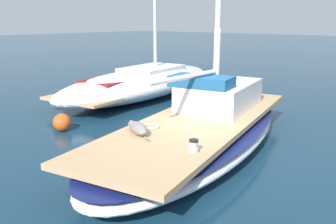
{
  "coord_description": "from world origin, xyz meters",
  "views": [
    {
      "loc": [
        4.24,
        -5.96,
        2.68
      ],
      "look_at": [
        0.0,
        -1.0,
        1.01
      ],
      "focal_mm": 38.69,
      "sensor_mm": 36.0,
      "label": 1
    }
  ],
  "objects_px": {
    "sailboat_main": "(199,134)",
    "dog_grey": "(138,128)",
    "deck_winch": "(194,146)",
    "mooring_buoy": "(62,122)",
    "coiled_rope": "(151,126)",
    "moored_boat_port_side": "(142,82)"
  },
  "relations": [
    {
      "from": "sailboat_main",
      "to": "mooring_buoy",
      "type": "height_order",
      "value": "sailboat_main"
    },
    {
      "from": "sailboat_main",
      "to": "mooring_buoy",
      "type": "bearing_deg",
      "value": -161.11
    },
    {
      "from": "deck_winch",
      "to": "moored_boat_port_side",
      "type": "height_order",
      "value": "moored_boat_port_side"
    },
    {
      "from": "dog_grey",
      "to": "coiled_rope",
      "type": "relative_size",
      "value": 2.79
    },
    {
      "from": "mooring_buoy",
      "to": "sailboat_main",
      "type": "bearing_deg",
      "value": 18.89
    },
    {
      "from": "dog_grey",
      "to": "moored_boat_port_side",
      "type": "bearing_deg",
      "value": 133.73
    },
    {
      "from": "sailboat_main",
      "to": "deck_winch",
      "type": "xyz_separation_m",
      "value": [
        1.07,
        -1.64,
        0.42
      ]
    },
    {
      "from": "sailboat_main",
      "to": "coiled_rope",
      "type": "relative_size",
      "value": 23.44
    },
    {
      "from": "deck_winch",
      "to": "moored_boat_port_side",
      "type": "xyz_separation_m",
      "value": [
        -5.81,
        4.78,
        -0.23
      ]
    },
    {
      "from": "coiled_rope",
      "to": "deck_winch",
      "type": "bearing_deg",
      "value": -21.13
    },
    {
      "from": "sailboat_main",
      "to": "moored_boat_port_side",
      "type": "xyz_separation_m",
      "value": [
        -4.74,
        3.14,
        0.19
      ]
    },
    {
      "from": "coiled_rope",
      "to": "sailboat_main",
      "type": "bearing_deg",
      "value": 72.17
    },
    {
      "from": "deck_winch",
      "to": "mooring_buoy",
      "type": "bearing_deg",
      "value": 173.55
    },
    {
      "from": "coiled_rope",
      "to": "moored_boat_port_side",
      "type": "xyz_separation_m",
      "value": [
        -4.39,
        4.23,
        -0.16
      ]
    },
    {
      "from": "mooring_buoy",
      "to": "moored_boat_port_side",
      "type": "bearing_deg",
      "value": 108.19
    },
    {
      "from": "dog_grey",
      "to": "moored_boat_port_side",
      "type": "relative_size",
      "value": 0.11
    },
    {
      "from": "deck_winch",
      "to": "mooring_buoy",
      "type": "height_order",
      "value": "deck_winch"
    },
    {
      "from": "deck_winch",
      "to": "moored_boat_port_side",
      "type": "distance_m",
      "value": 7.52
    },
    {
      "from": "sailboat_main",
      "to": "dog_grey",
      "type": "bearing_deg",
      "value": -100.05
    },
    {
      "from": "dog_grey",
      "to": "coiled_rope",
      "type": "height_order",
      "value": "dog_grey"
    },
    {
      "from": "sailboat_main",
      "to": "coiled_rope",
      "type": "xyz_separation_m",
      "value": [
        -0.35,
        -1.09,
        0.35
      ]
    },
    {
      "from": "deck_winch",
      "to": "moored_boat_port_side",
      "type": "relative_size",
      "value": 0.03
    }
  ]
}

